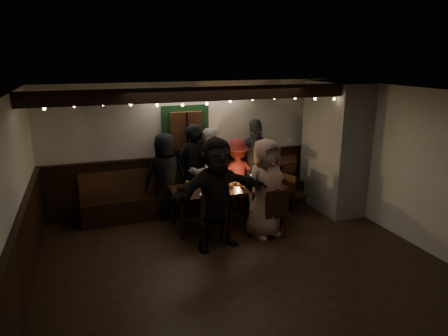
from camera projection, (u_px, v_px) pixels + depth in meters
name	position (u px, v px, depth m)	size (l,w,h in m)	color
room	(265.00, 166.00, 7.55)	(6.02, 5.01, 2.62)	black
dining_table	(228.00, 190.00, 7.40)	(2.08, 0.89, 0.90)	black
chair_near_left	(213.00, 217.00, 6.57)	(0.50, 0.50, 0.94)	black
chair_near_right	(275.00, 210.00, 6.91)	(0.46, 0.46, 0.89)	black
chair_end	(292.00, 191.00, 7.97)	(0.47, 0.47, 0.84)	black
high_top	(280.00, 177.00, 8.23)	(0.65, 0.65, 1.04)	black
person_a	(166.00, 176.00, 7.72)	(0.82, 0.53, 1.68)	black
person_b	(193.00, 169.00, 7.89)	(0.67, 0.44, 1.83)	black
person_c	(209.00, 172.00, 7.86)	(0.85, 0.66, 1.75)	#BABABA
person_d	(237.00, 174.00, 8.15)	(0.96, 0.55, 1.48)	maroon
person_e	(256.00, 164.00, 8.24)	(1.09, 0.45, 1.86)	#29292E
person_f	(217.00, 193.00, 6.45)	(1.73, 0.55, 1.87)	black
person_g	(265.00, 188.00, 6.87)	(0.86, 0.56, 1.75)	#A27765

